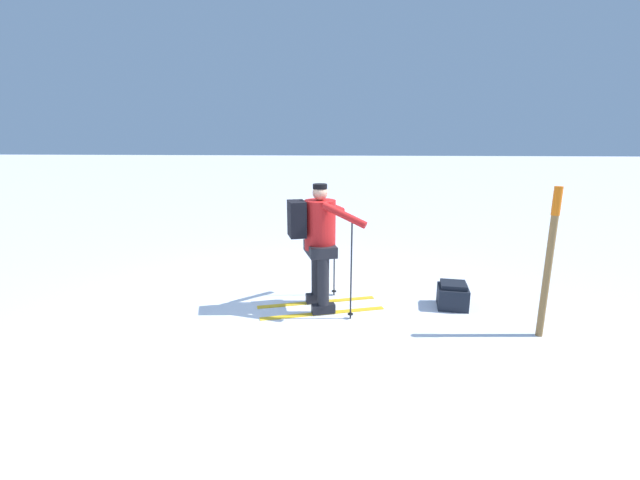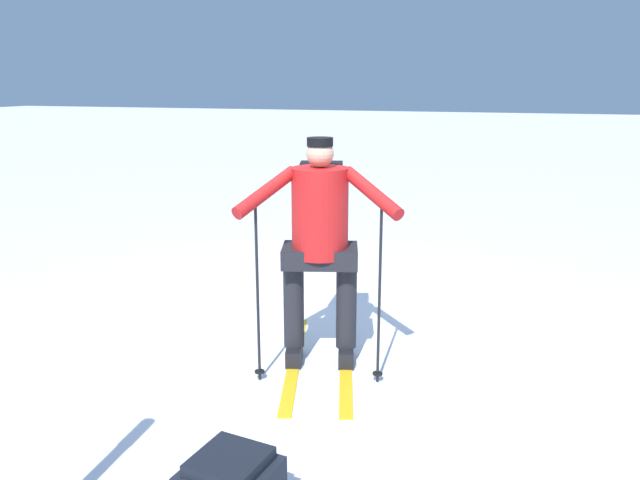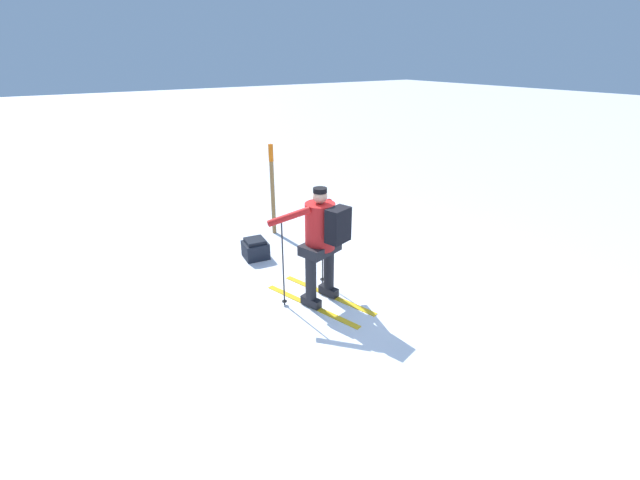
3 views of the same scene
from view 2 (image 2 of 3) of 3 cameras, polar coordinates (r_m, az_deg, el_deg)
The scene contains 2 objects.
ground_plane at distance 5.13m, azimuth -1.21°, elevation -9.01°, with size 80.00×80.00×0.00m, color white.
skier at distance 4.44m, azimuth 0.01°, elevation 0.68°, with size 1.71×1.11×1.66m.
Camera 2 is at (4.44, 1.59, 2.03)m, focal length 35.00 mm.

